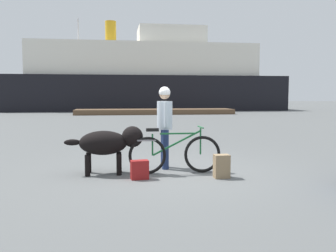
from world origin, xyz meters
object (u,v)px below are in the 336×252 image
at_px(dog, 109,143).
at_px(backpack, 222,166).
at_px(bicycle, 174,153).
at_px(person_cyclist, 165,119).
at_px(ferry_boat, 145,79).
at_px(sailboat_moored, 80,105).
at_px(handbag_pannier, 140,170).

xyz_separation_m(dog, backpack, (2.07, -0.65, -0.40)).
xyz_separation_m(bicycle, person_cyclist, (-0.12, 0.53, 0.63)).
relative_size(bicycle, backpack, 4.18).
distance_m(backpack, ferry_boat, 31.40).
relative_size(backpack, ferry_boat, 0.02).
bearing_deg(bicycle, backpack, -32.00).
height_order(person_cyclist, sailboat_moored, sailboat_moored).
relative_size(handbag_pannier, ferry_boat, 0.01).
relative_size(person_cyclist, dog, 1.13).
height_order(dog, handbag_pannier, dog).
bearing_deg(person_cyclist, bicycle, -77.17).
xyz_separation_m(backpack, sailboat_moored, (-5.72, 31.38, 0.28)).
xyz_separation_m(bicycle, sailboat_moored, (-4.92, 30.88, 0.10)).
bearing_deg(sailboat_moored, backpack, -79.66).
bearing_deg(ferry_boat, person_cyclist, -93.61).
bearing_deg(person_cyclist, ferry_boat, 86.39).
height_order(backpack, handbag_pannier, backpack).
bearing_deg(handbag_pannier, person_cyclist, 57.63).
height_order(bicycle, handbag_pannier, bicycle).
bearing_deg(bicycle, sailboat_moored, 99.05).
distance_m(handbag_pannier, ferry_boat, 31.38).
xyz_separation_m(person_cyclist, backpack, (0.93, -1.04, -0.81)).
distance_m(person_cyclist, handbag_pannier, 1.39).
bearing_deg(bicycle, ferry_boat, 86.67).
relative_size(ferry_boat, sailboat_moored, 3.02).
bearing_deg(handbag_pannier, backpack, -4.29).
bearing_deg(dog, sailboat_moored, 96.79).
bearing_deg(ferry_boat, handbag_pannier, -94.58).
bearing_deg(handbag_pannier, ferry_boat, 85.42).
distance_m(bicycle, dog, 1.29).
distance_m(person_cyclist, dog, 1.27).
xyz_separation_m(person_cyclist, ferry_boat, (1.91, 30.21, 2.16)).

